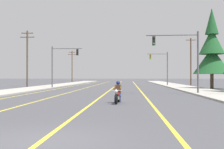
{
  "coord_description": "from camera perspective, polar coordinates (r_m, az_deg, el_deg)",
  "views": [
    {
      "loc": [
        2.37,
        -8.04,
        1.77
      ],
      "look_at": [
        0.66,
        22.4,
        1.94
      ],
      "focal_mm": 47.49,
      "sensor_mm": 36.0,
      "label": 1
    }
  ],
  "objects": [
    {
      "name": "lane_stripe_far_left",
      "position": [
        53.99,
        -7.4,
        -2.2
      ],
      "size": [
        0.16,
        100.0,
        0.01
      ],
      "primitive_type": "cube",
      "color": "yellow",
      "rests_on": "ground"
    },
    {
      "name": "traffic_signal_mid_right",
      "position": [
        54.79,
        9.56,
        2.03
      ],
      "size": [
        3.75,
        0.55,
        6.2
      ],
      "color": "#56565B",
      "rests_on": "ground"
    },
    {
      "name": "utility_pole_right_far",
      "position": [
        59.95,
        14.94,
        2.58
      ],
      "size": [
        1.88,
        0.26,
        9.24
      ],
      "color": "brown",
      "rests_on": "ground"
    },
    {
      "name": "lane_stripe_left",
      "position": [
        53.46,
        -3.72,
        -2.22
      ],
      "size": [
        0.16,
        100.0,
        0.01
      ],
      "primitive_type": "cube",
      "color": "yellow",
      "rests_on": "ground"
    },
    {
      "name": "lane_stripe_center",
      "position": [
        53.13,
        0.65,
        -2.23
      ],
      "size": [
        0.16,
        100.0,
        0.01
      ],
      "primitive_type": "cube",
      "color": "yellow",
      "rests_on": "ground"
    },
    {
      "name": "motorcycle_with_rider",
      "position": [
        19.44,
        1.11,
        -3.82
      ],
      "size": [
        0.7,
        2.19,
        1.46
      ],
      "color": "black",
      "rests_on": "ground"
    },
    {
      "name": "ground_plane",
      "position": [
        8.57,
        -13.21,
        -12.23
      ],
      "size": [
        400.0,
        400.0,
        0.0
      ],
      "primitive_type": "plane",
      "color": "#47474C"
    },
    {
      "name": "lane_stripe_right",
      "position": [
        53.09,
        4.77,
        -2.23
      ],
      "size": [
        0.16,
        100.0,
        0.01
      ],
      "primitive_type": "cube",
      "color": "yellow",
      "rests_on": "ground"
    },
    {
      "name": "utility_pole_left_near",
      "position": [
        49.97,
        -16.0,
        3.32
      ],
      "size": [
        2.33,
        0.26,
        9.15
      ],
      "color": "brown",
      "rests_on": "ground"
    },
    {
      "name": "traffic_signal_near_right",
      "position": [
        30.15,
        13.45,
        4.14
      ],
      "size": [
        5.16,
        0.37,
        6.2
      ],
      "color": "#56565B",
      "rests_on": "ground"
    },
    {
      "name": "conifer_tree_right_verge_far",
      "position": [
        43.37,
        18.67,
        4.16
      ],
      "size": [
        5.11,
        5.11,
        11.24
      ],
      "color": "#4C3828",
      "rests_on": "ground"
    },
    {
      "name": "sidewalk_kerb_left",
      "position": [
        49.84,
        -12.09,
        -2.28
      ],
      "size": [
        4.4,
        110.0,
        0.14
      ],
      "primitive_type": "cube",
      "color": "#ADA89E",
      "rests_on": "ground"
    },
    {
      "name": "traffic_signal_near_left",
      "position": [
        44.37,
        -9.85,
        2.65
      ],
      "size": [
        4.48,
        0.46,
        6.2
      ],
      "color": "#56565B",
      "rests_on": "ground"
    },
    {
      "name": "sidewalk_kerb_right",
      "position": [
        48.8,
        13.13,
        -2.32
      ],
      "size": [
        4.4,
        110.0,
        0.14
      ],
      "primitive_type": "cube",
      "color": "#ADA89E",
      "rests_on": "ground"
    },
    {
      "name": "utility_pole_left_far",
      "position": [
        86.17,
        -7.69,
        1.75
      ],
      "size": [
        2.4,
        0.26,
        9.07
      ],
      "color": "brown",
      "rests_on": "ground"
    }
  ]
}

